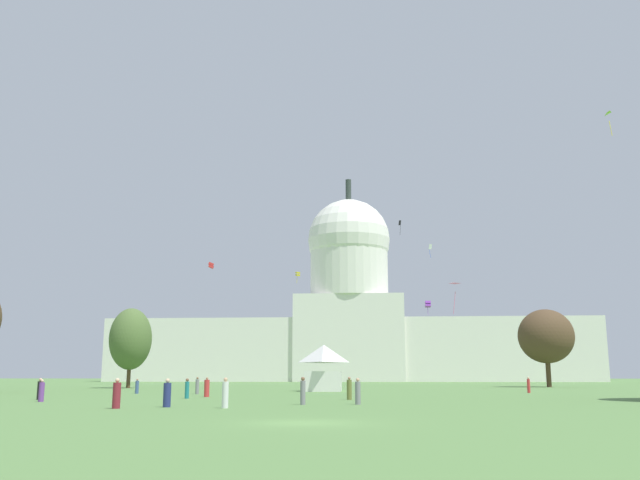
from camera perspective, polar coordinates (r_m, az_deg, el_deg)
The scene contains 25 objects.
ground_plane at distance 27.80m, azimuth -1.19°, elevation -14.89°, with size 800.00×800.00×0.00m, color #567F42.
capitol_building at distance 214.60m, azimuth 2.45°, elevation -6.72°, with size 147.41×25.80×63.65m.
event_tent at distance 83.03m, azimuth 0.31°, elevation -10.49°, with size 4.50×6.69×5.41m.
tree_west_near at distance 107.21m, azimuth -15.39°, elevation -7.89°, with size 6.57×7.13×11.71m.
tree_east_mid at distance 117.97m, azimuth 18.19°, elevation -7.57°, with size 11.64×10.80×12.38m.
person_maroon_front_left at distance 41.25m, azimuth -16.46°, elevation -12.17°, with size 0.63×0.63×1.68m.
person_black_deep_crowd at distance 57.97m, azimuth -22.14°, elevation -11.40°, with size 0.44×0.44×1.62m.
person_white_back_right at distance 40.43m, azimuth -7.84°, elevation -12.50°, with size 0.51×0.51×1.71m.
person_purple_edge_west at distance 53.48m, azimuth -22.03°, elevation -11.54°, with size 0.47×0.47×1.55m.
person_teal_mid_left at distance 57.70m, azimuth -10.93°, elevation -12.00°, with size 0.42×0.42×1.60m.
person_red_edge_east at distance 78.31m, azimuth 16.86°, elevation -11.42°, with size 0.45×0.45×1.68m.
person_grey_mid_center at distance 71.11m, azimuth -10.11°, elevation -11.81°, with size 0.50×0.50×1.67m.
person_grey_near_tent at distance 45.21m, azimuth 3.15°, elevation -12.45°, with size 0.48×0.48×1.66m.
person_grey_front_right at distance 44.76m, azimuth -1.43°, elevation -12.41°, with size 0.43×0.43×1.74m.
person_olive_mid_right at distance 53.82m, azimuth 2.43°, elevation -12.22°, with size 0.41×0.41×1.72m.
person_red_near_tree_west at distance 61.60m, azimuth -9.34°, elevation -11.98°, with size 0.62×0.62×1.66m.
person_navy_back_left at distance 42.28m, azimuth -12.52°, elevation -12.34°, with size 0.62×0.62×1.65m.
person_denim_back_center at distance 74.35m, azimuth -14.89°, elevation -11.65°, with size 0.51×0.51×1.49m.
kite_red_mid at distance 123.19m, azimuth -8.99°, elevation -2.09°, with size 1.15×1.09×1.14m.
kite_black_high at distance 182.72m, azimuth 6.62°, elevation 1.29°, with size 0.73×0.45×3.98m.
kite_lime_high at distance 98.99m, azimuth 22.97°, elevation 9.45°, with size 0.71×1.47×3.11m.
kite_violet_low at distance 139.87m, azimuth 8.91°, elevation -5.26°, with size 1.12×1.21×2.83m.
kite_pink_low at distance 80.98m, azimuth 11.01°, elevation -3.88°, with size 1.13×0.91×3.40m.
kite_white_mid at distance 180.35m, azimuth 9.10°, elevation -0.62°, with size 0.93×1.07×3.70m.
kite_yellow_mid at distance 152.86m, azimuth -1.85°, elevation -2.83°, with size 1.12×1.13×2.51m.
Camera 1 is at (2.62, -27.61, 1.82)m, focal length 38.72 mm.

